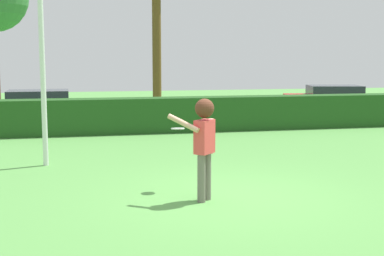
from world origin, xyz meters
name	(u,v)px	position (x,y,z in m)	size (l,w,h in m)	color
ground_plane	(227,197)	(0.00, 0.00, 0.00)	(60.00, 60.00, 0.00)	#589A48
person	(204,136)	(-0.45, -0.12, 1.13)	(0.83, 0.49, 1.79)	slate
frisbee	(178,129)	(-0.74, 0.77, 1.16)	(0.25, 0.25, 0.04)	white
lamppost	(40,1)	(-3.29, 3.63, 3.72)	(0.24, 0.24, 6.81)	silver
hedge_row	(156,115)	(0.00, 8.56, 0.57)	(24.55, 0.90, 1.14)	#214D1B
parked_car_blue	(39,105)	(-3.93, 11.73, 0.69)	(4.22, 1.85, 1.25)	#263FA5
parked_car_red	(334,98)	(8.42, 12.45, 0.69)	(4.47, 2.58, 1.25)	#B21E1E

